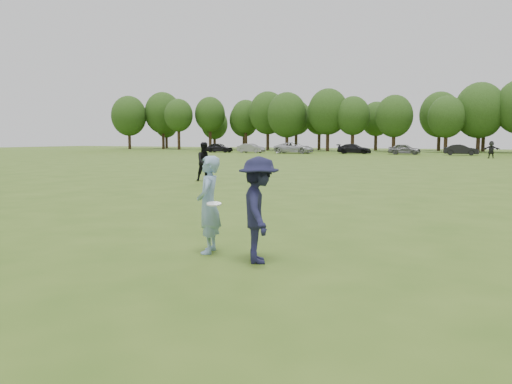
# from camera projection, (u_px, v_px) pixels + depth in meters

# --- Properties ---
(ground) EXTENTS (200.00, 200.00, 0.00)m
(ground) POSITION_uv_depth(u_px,v_px,m) (220.00, 260.00, 8.93)
(ground) COLOR #395819
(ground) RESTS_ON ground
(thrower) EXTENTS (0.64, 0.78, 1.84)m
(thrower) POSITION_uv_depth(u_px,v_px,m) (209.00, 205.00, 9.38)
(thrower) COLOR #84A7CD
(thrower) RESTS_ON ground
(defender) EXTENTS (1.17, 1.38, 1.85)m
(defender) POSITION_uv_depth(u_px,v_px,m) (259.00, 210.00, 8.64)
(defender) COLOR #1A1B3A
(defender) RESTS_ON ground
(player_far_a) EXTENTS (1.20, 1.20, 1.96)m
(player_far_a) POSITION_uv_depth(u_px,v_px,m) (205.00, 162.00, 25.15)
(player_far_a) COLOR black
(player_far_a) RESTS_ON ground
(player_far_d) EXTENTS (1.77, 0.67, 1.88)m
(player_far_d) POSITION_uv_depth(u_px,v_px,m) (491.00, 150.00, 53.73)
(player_far_d) COLOR #252525
(player_far_d) RESTS_ON ground
(car_a) EXTENTS (4.29, 1.86, 1.44)m
(car_a) POSITION_uv_depth(u_px,v_px,m) (219.00, 148.00, 75.70)
(car_a) COLOR black
(car_a) RESTS_ON ground
(car_b) EXTENTS (4.24, 1.75, 1.37)m
(car_b) POSITION_uv_depth(u_px,v_px,m) (251.00, 148.00, 73.55)
(car_b) COLOR gray
(car_b) RESTS_ON ground
(car_c) EXTENTS (5.65, 2.64, 1.56)m
(car_c) POSITION_uv_depth(u_px,v_px,m) (294.00, 148.00, 70.59)
(car_c) COLOR #BCBCC1
(car_c) RESTS_ON ground
(car_d) EXTENTS (4.81, 2.25, 1.36)m
(car_d) POSITION_uv_depth(u_px,v_px,m) (354.00, 149.00, 69.46)
(car_d) COLOR black
(car_d) RESTS_ON ground
(car_e) EXTENTS (4.18, 1.71, 1.42)m
(car_e) POSITION_uv_depth(u_px,v_px,m) (405.00, 149.00, 65.79)
(car_e) COLOR slate
(car_e) RESTS_ON ground
(car_f) EXTENTS (4.25, 1.73, 1.37)m
(car_f) POSITION_uv_depth(u_px,v_px,m) (461.00, 150.00, 62.96)
(car_f) COLOR black
(car_f) RESTS_ON ground
(disc_in_play) EXTENTS (0.31, 0.31, 0.07)m
(disc_in_play) POSITION_uv_depth(u_px,v_px,m) (214.00, 204.00, 8.99)
(disc_in_play) COLOR white
(disc_in_play) RESTS_ON ground
(treeline) EXTENTS (130.35, 18.39, 11.74)m
(treeline) POSITION_uv_depth(u_px,v_px,m) (480.00, 111.00, 76.40)
(treeline) COLOR #332114
(treeline) RESTS_ON ground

